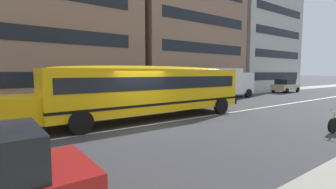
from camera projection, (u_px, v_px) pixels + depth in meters
The scene contains 9 objects.
ground_plane at pixel (142, 126), 10.87m from camera, with size 400.00×400.00×0.00m, color #38383D.
sidewalk_far at pixel (85, 106), 17.54m from camera, with size 120.00×3.00×0.01m, color gray.
lane_centreline at pixel (142, 126), 10.87m from camera, with size 110.00×0.16×0.01m, color silver.
school_bus at pixel (148, 88), 12.36m from camera, with size 12.39×2.98×2.77m.
parked_car_beige_under_tree at pixel (285, 85), 29.43m from camera, with size 3.90×1.88×1.64m.
box_truck at pixel (225, 82), 22.71m from camera, with size 6.05×2.49×2.82m.
apartment_block_far_left at pixel (0, 24), 20.96m from camera, with size 21.37×13.86×13.30m.
apartment_block_far_centre at pixel (176, 27), 30.67m from camera, with size 14.40×11.06×16.50m.
apartment_block_far_right at pixel (241, 38), 40.56m from camera, with size 14.04×13.61×16.50m.
Camera 1 is at (-5.38, -9.31, 2.42)m, focal length 25.52 mm.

